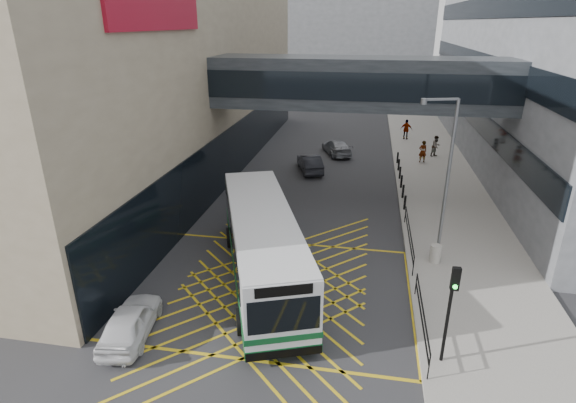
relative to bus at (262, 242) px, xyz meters
The scene contains 18 objects.
ground 2.12m from the bus, 57.46° to the right, with size 120.00×120.00×0.00m, color #333335.
building_whsmith 23.76m from the bus, 139.15° to the left, with size 24.17×42.00×16.00m.
building_far 59.46m from the bus, 91.32° to the left, with size 28.00×16.00×18.00m, color slate.
skybridge 12.93m from the bus, 71.70° to the left, with size 20.00×4.10×3.00m.
pavement 17.08m from the bus, 55.45° to the left, with size 6.00×54.00×0.16m, color #9C978E.
box_junction 2.11m from the bus, 57.46° to the right, with size 12.00×9.00×0.01m.
bus is the anchor object (origin of this frame).
car_white 6.41m from the bus, 127.68° to the right, with size 1.67×4.09×1.30m, color silver.
car_dark 16.03m from the bus, 89.89° to the left, with size 1.71×4.38×1.37m, color black.
car_silver 21.41m from the bus, 85.38° to the left, with size 1.87×4.42×1.38m, color gray.
traffic_light 8.71m from the bus, 31.99° to the right, with size 0.27×0.43×3.75m.
street_lamp 8.90m from the bus, 20.06° to the left, with size 1.75×0.70×7.79m.
litter_bin 8.41m from the bus, 17.60° to the left, with size 0.52×0.52×0.89m, color #ADA89E.
kerb_railings 6.89m from the bus, ahead, with size 0.05×12.54×1.00m.
bollards 15.64m from the bus, 63.80° to the left, with size 0.14×10.14×0.90m.
pedestrian_a 21.54m from the bus, 65.61° to the left, with size 0.72×0.51×1.81m, color gray.
pedestrian_b 23.93m from the bus, 64.80° to the left, with size 0.87×0.51×1.78m, color gray.
pedestrian_c 28.55m from the bus, 73.62° to the left, with size 1.15×0.55×1.94m, color gray.
Camera 1 is at (3.72, -16.53, 10.97)m, focal length 28.00 mm.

